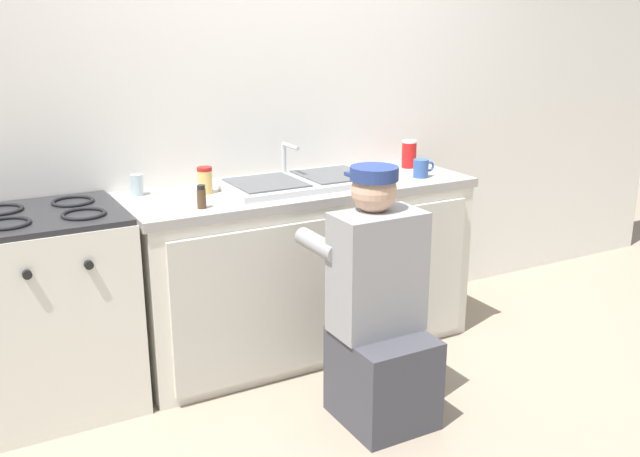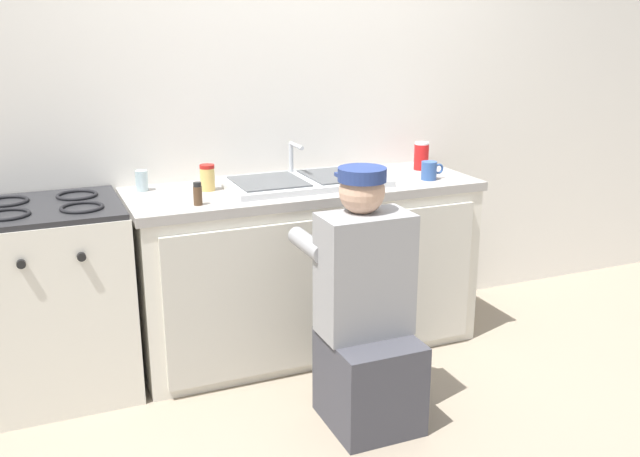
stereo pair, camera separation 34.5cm
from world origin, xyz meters
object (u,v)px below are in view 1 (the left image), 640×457
soda_cup_red (409,154)px  coffee_mug (421,168)px  plumber_person (379,318)px  water_glass (137,185)px  sink_double_basin (301,181)px  condiment_jar (205,180)px  spice_bottle_pepper (201,197)px  stove_range (53,311)px

soda_cup_red → coffee_mug: 0.26m
soda_cup_red → coffee_mug: (-0.09, -0.24, -0.03)m
plumber_person → water_glass: size_ratio=11.04×
sink_double_basin → soda_cup_red: size_ratio=5.26×
condiment_jar → spice_bottle_pepper: (-0.11, -0.26, -0.01)m
water_glass → condiment_jar: size_ratio=0.78×
stove_range → coffee_mug: 1.93m
sink_double_basin → water_glass: sink_double_basin is taller
water_glass → spice_bottle_pepper: size_ratio=0.95×
condiment_jar → coffee_mug: bearing=-10.6°
plumber_person → coffee_mug: plumber_person is taller
water_glass → spice_bottle_pepper: bearing=-63.8°
stove_range → water_glass: (0.46, 0.19, 0.48)m
plumber_person → spice_bottle_pepper: 0.94m
plumber_person → soda_cup_red: bearing=48.9°
stove_range → soda_cup_red: 2.03m
stove_range → plumber_person: (1.20, -0.78, 0.01)m
condiment_jar → water_glass: bearing=158.2°
stove_range → plumber_person: 1.43m
soda_cup_red → condiment_jar: size_ratio=1.19×
stove_range → spice_bottle_pepper: spice_bottle_pepper is taller
stove_range → coffee_mug: coffee_mug is taller
sink_double_basin → condiment_jar: size_ratio=6.25×
plumber_person → water_glass: plumber_person is taller
soda_cup_red → plumber_person: bearing=-131.1°
plumber_person → condiment_jar: plumber_person is taller
stove_range → water_glass: water_glass is taller
sink_double_basin → spice_bottle_pepper: (-0.59, -0.19, 0.03)m
sink_double_basin → coffee_mug: 0.66m
plumber_person → condiment_jar: bearing=117.7°
stove_range → soda_cup_red: size_ratio=5.97×
soda_cup_red → water_glass: (-1.50, 0.09, -0.03)m
water_glass → spice_bottle_pepper: (0.18, -0.38, 0.00)m
plumber_person → water_glass: 1.30m
plumber_person → stove_range: bearing=146.9°
stove_range → soda_cup_red: soda_cup_red is taller
condiment_jar → sink_double_basin: bearing=-7.8°
sink_double_basin → plumber_person: 0.90m
stove_range → water_glass: size_ratio=9.08×
plumber_person → water_glass: (-0.74, 0.97, 0.47)m
plumber_person → sink_double_basin: bearing=87.5°
spice_bottle_pepper → plumber_person: bearing=-46.7°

